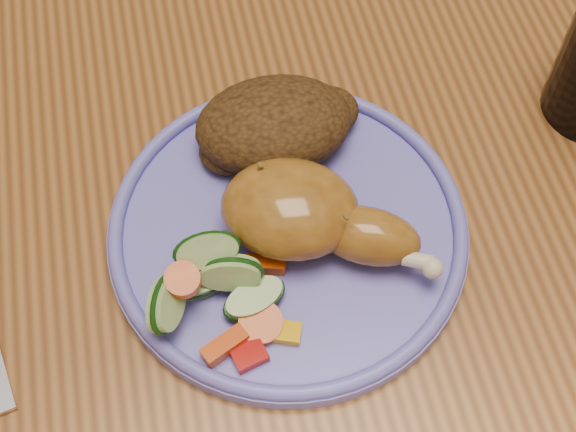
# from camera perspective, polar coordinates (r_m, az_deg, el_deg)

# --- Properties ---
(ground) EXTENTS (4.00, 4.00, 0.00)m
(ground) POSITION_cam_1_polar(r_m,az_deg,el_deg) (1.28, 3.51, -14.73)
(ground) COLOR brown
(ground) RESTS_ON ground
(dining_table) EXTENTS (0.90, 1.40, 0.75)m
(dining_table) POSITION_cam_1_polar(r_m,az_deg,el_deg) (0.67, 6.50, 1.20)
(dining_table) COLOR brown
(dining_table) RESTS_ON ground
(plate) EXTENTS (0.25, 0.25, 0.01)m
(plate) POSITION_cam_1_polar(r_m,az_deg,el_deg) (0.55, -0.00, -1.12)
(plate) COLOR #625DC7
(plate) RESTS_ON dining_table
(plate_rim) EXTENTS (0.24, 0.24, 0.01)m
(plate_rim) POSITION_cam_1_polar(r_m,az_deg,el_deg) (0.54, -0.00, -0.54)
(plate_rim) COLOR #625DC7
(plate_rim) RESTS_ON plate
(chicken_leg) EXTENTS (0.14, 0.12, 0.05)m
(chicken_leg) POSITION_cam_1_polar(r_m,az_deg,el_deg) (0.52, 1.48, 0.05)
(chicken_leg) COLOR #98621F
(chicken_leg) RESTS_ON plate
(rice_pilaf) EXTENTS (0.12, 0.08, 0.05)m
(rice_pilaf) POSITION_cam_1_polar(r_m,az_deg,el_deg) (0.57, -0.80, 6.50)
(rice_pilaf) COLOR #432910
(rice_pilaf) RESTS_ON plate
(vegetable_pile) EXTENTS (0.10, 0.09, 0.05)m
(vegetable_pile) POSITION_cam_1_polar(r_m,az_deg,el_deg) (0.51, -5.13, -5.09)
(vegetable_pile) COLOR #A50A05
(vegetable_pile) RESTS_ON plate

